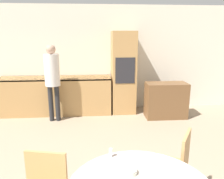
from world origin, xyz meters
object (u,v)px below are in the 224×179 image
object	(u,v)px
sideboard	(166,100)
person_standing	(52,75)
chair_far_right	(175,164)
bowl_far	(129,171)
oven_unit	(123,73)

from	to	relation	value
sideboard	person_standing	size ratio (longest dim) A/B	0.55
sideboard	chair_far_right	bearing A→B (deg)	-106.10
sideboard	bowl_far	world-z (taller)	sideboard
oven_unit	bowl_far	world-z (taller)	oven_unit
oven_unit	sideboard	distance (m)	1.20
chair_far_right	person_standing	distance (m)	3.24
oven_unit	chair_far_right	bearing A→B (deg)	-87.06
oven_unit	sideboard	bearing A→B (deg)	-27.36
oven_unit	chair_far_right	size ratio (longest dim) A/B	2.25
oven_unit	person_standing	world-z (taller)	oven_unit
chair_far_right	person_standing	bearing A→B (deg)	-113.88
oven_unit	person_standing	distance (m)	1.69
chair_far_right	person_standing	xyz separation A→B (m)	(-1.77, 2.66, 0.55)
sideboard	person_standing	bearing A→B (deg)	-179.49
sideboard	bowl_far	size ratio (longest dim) A/B	7.42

